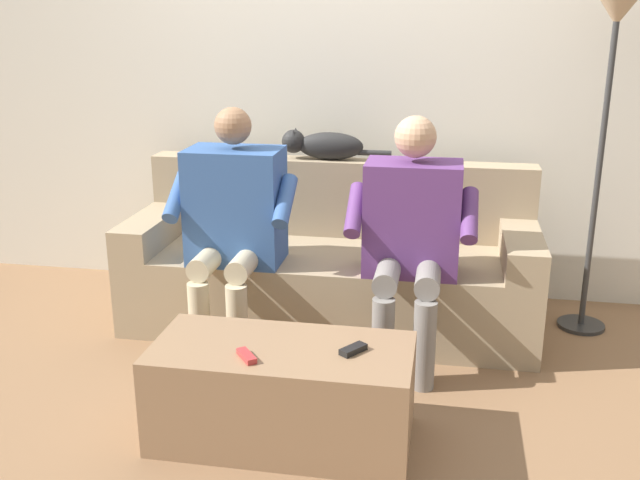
{
  "coord_description": "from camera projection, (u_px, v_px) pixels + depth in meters",
  "views": [
    {
      "loc": [
        -0.58,
        3.42,
        1.59
      ],
      "look_at": [
        0.0,
        0.22,
        0.55
      ],
      "focal_mm": 40.82,
      "sensor_mm": 36.0,
      "label": 1
    }
  ],
  "objects": [
    {
      "name": "floor_lamp",
      "position": [
        616.0,
        25.0,
        3.36
      ],
      "size": [
        0.33,
        0.33,
        1.75
      ],
      "color": "#2D2D2D",
      "rests_on": "ground"
    },
    {
      "name": "remote_red",
      "position": [
        247.0,
        356.0,
        2.62
      ],
      "size": [
        0.1,
        0.11,
        0.02
      ],
      "primitive_type": "cube",
      "rotation": [
        0.0,
        0.0,
        2.23
      ],
      "color": "#B73333",
      "rests_on": "coffee_table"
    },
    {
      "name": "back_wall",
      "position": [
        348.0,
        78.0,
        4.05
      ],
      "size": [
        4.87,
        0.06,
        2.45
      ],
      "primitive_type": "cube",
      "color": "beige",
      "rests_on": "ground"
    },
    {
      "name": "remote_black",
      "position": [
        353.0,
        349.0,
        2.67
      ],
      "size": [
        0.1,
        0.11,
        0.02
      ],
      "primitive_type": "cube",
      "rotation": [
        0.0,
        0.0,
        4.08
      ],
      "color": "black",
      "rests_on": "coffee_table"
    },
    {
      "name": "person_left_seated",
      "position": [
        411.0,
        228.0,
        3.32
      ],
      "size": [
        0.59,
        0.55,
        1.14
      ],
      "color": "#5B3370",
      "rests_on": "ground"
    },
    {
      "name": "coffee_table",
      "position": [
        283.0,
        393.0,
        2.77
      ],
      "size": [
        0.98,
        0.46,
        0.39
      ],
      "color": "#8C6B4C",
      "rests_on": "ground"
    },
    {
      "name": "person_right_seated",
      "position": [
        233.0,
        215.0,
        3.48
      ],
      "size": [
        0.6,
        0.53,
        1.16
      ],
      "color": "#335693",
      "rests_on": "ground"
    },
    {
      "name": "ground_plane",
      "position": [
        305.0,
        385.0,
        3.23
      ],
      "size": [
        8.0,
        8.0,
        0.0
      ],
      "primitive_type": "plane",
      "color": "#846042"
    },
    {
      "name": "cat_on_backrest",
      "position": [
        322.0,
        145.0,
        3.9
      ],
      "size": [
        0.59,
        0.13,
        0.16
      ],
      "color": "black",
      "rests_on": "couch"
    },
    {
      "name": "couch",
      "position": [
        332.0,
        269.0,
        3.83
      ],
      "size": [
        2.08,
        0.77,
        0.82
      ],
      "color": "#9E896B",
      "rests_on": "ground"
    }
  ]
}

